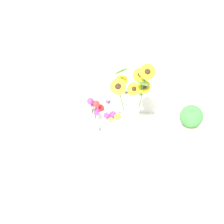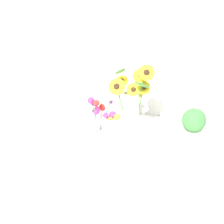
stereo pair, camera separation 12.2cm
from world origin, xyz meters
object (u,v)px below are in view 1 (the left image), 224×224
object	(u,v)px
vase_small_center	(111,125)
vase_bulb_right	(93,121)
vase_small_back	(104,115)
mason_jar_sunflowers	(132,106)
potted_plant	(191,121)
serving_tray	(112,135)

from	to	relation	value
vase_small_center	vase_bulb_right	world-z (taller)	vase_bulb_right
vase_bulb_right	vase_small_back	xyz separation A→B (m)	(0.05, 0.08, 0.00)
mason_jar_sunflowers	potted_plant	xyz separation A→B (m)	(0.34, 0.06, -0.10)
potted_plant	mason_jar_sunflowers	bearing A→B (deg)	-170.02
mason_jar_sunflowers	vase_small_back	distance (m)	0.21
vase_small_center	potted_plant	world-z (taller)	potted_plant
vase_bulb_right	potted_plant	size ratio (longest dim) A/B	1.11
mason_jar_sunflowers	potted_plant	size ratio (longest dim) A/B	2.18
vase_small_center	mason_jar_sunflowers	bearing A→B (deg)	5.73
mason_jar_sunflowers	potted_plant	world-z (taller)	mason_jar_sunflowers
serving_tray	potted_plant	distance (m)	0.46
vase_small_center	vase_small_back	size ratio (longest dim) A/B	0.74
serving_tray	mason_jar_sunflowers	bearing A→B (deg)	-7.01
mason_jar_sunflowers	vase_small_back	size ratio (longest dim) A/B	2.15
vase_bulb_right	vase_small_back	bearing A→B (deg)	56.69
vase_bulb_right	potted_plant	distance (m)	0.56
vase_small_center	vase_bulb_right	bearing A→B (deg)	170.13
vase_small_center	vase_small_back	bearing A→B (deg)	119.12
vase_small_back	serving_tray	bearing A→B (deg)	-51.80
mason_jar_sunflowers	vase_small_center	distance (m)	0.16
vase_bulb_right	vase_small_back	distance (m)	0.10
serving_tray	vase_bulb_right	world-z (taller)	vase_bulb_right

